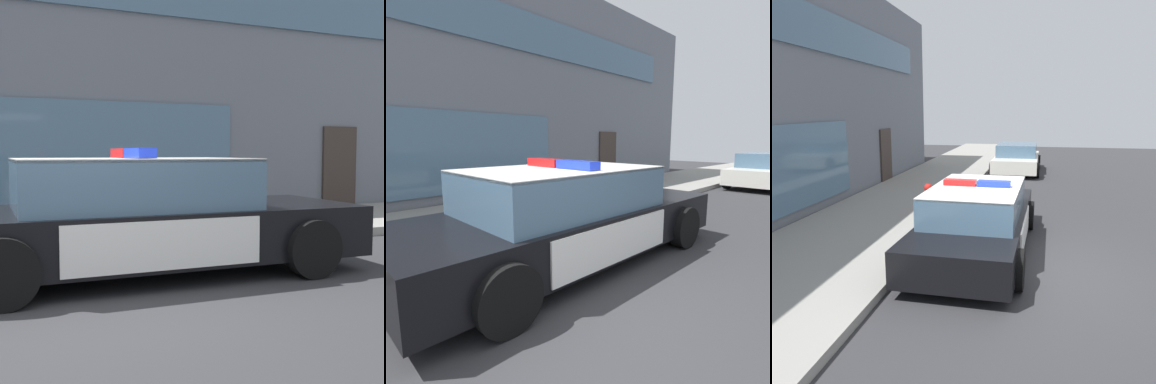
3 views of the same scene
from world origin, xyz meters
TOP-DOWN VIEW (x-y plane):
  - ground at (0.00, 0.00)m, footprint 48.00×48.00m
  - sidewalk at (0.00, 3.93)m, footprint 48.00×3.51m
  - police_cruiser at (1.09, 1.05)m, footprint 5.13×2.18m
  - fire_hydrant at (3.55, 2.81)m, footprint 0.34×0.39m
  - car_down_street at (11.50, 0.93)m, footprint 4.37×2.11m

SIDE VIEW (x-z plane):
  - ground at x=0.00m, z-range 0.00..0.00m
  - sidewalk at x=0.00m, z-range 0.00..0.15m
  - fire_hydrant at x=3.55m, z-range 0.14..0.86m
  - car_down_street at x=11.50m, z-range -0.01..1.28m
  - police_cruiser at x=1.09m, z-range -0.07..1.43m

